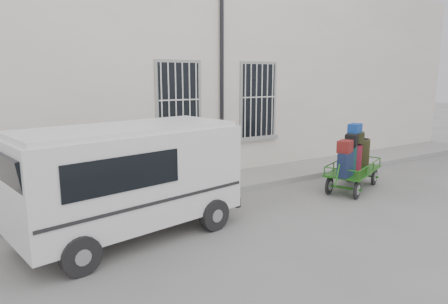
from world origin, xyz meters
TOP-DOWN VIEW (x-y plane):
  - ground at (0.00, 0.00)m, footprint 80.00×80.00m
  - building at (0.00, 5.50)m, footprint 24.00×5.15m
  - sidewalk at (0.00, 2.20)m, footprint 24.00×1.70m
  - luggage_cart at (3.22, -0.02)m, footprint 2.42×1.66m
  - van at (-2.84, 0.11)m, footprint 4.42×2.48m

SIDE VIEW (x-z plane):
  - ground at x=0.00m, z-range 0.00..0.00m
  - sidewalk at x=0.00m, z-range 0.00..0.15m
  - luggage_cart at x=3.22m, z-range -0.02..1.74m
  - van at x=-2.84m, z-range 0.15..2.26m
  - building at x=0.00m, z-range 0.00..6.00m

